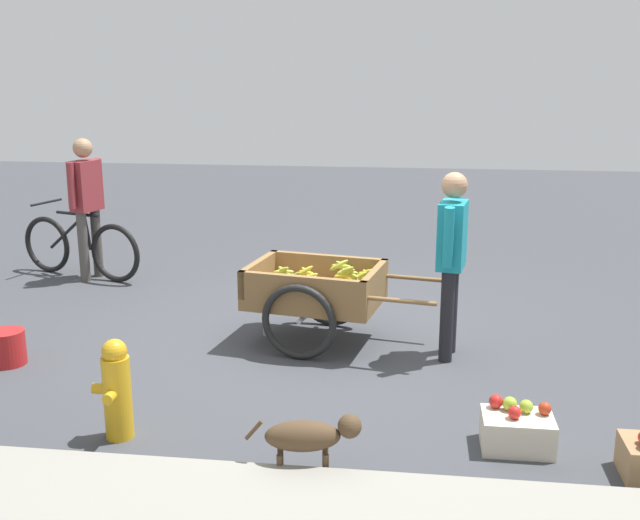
{
  "coord_description": "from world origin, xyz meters",
  "views": [
    {
      "loc": [
        -0.75,
        6.04,
        2.32
      ],
      "look_at": [
        0.03,
        -0.04,
        0.75
      ],
      "focal_mm": 42.15,
      "sensor_mm": 36.0,
      "label": 1
    }
  ],
  "objects_px": {
    "vendor_person": "(452,250)",
    "fire_hydrant": "(117,389)",
    "fruit_cart": "(317,293)",
    "plastic_bucket": "(7,347)",
    "cyclist_person": "(86,196)",
    "dog": "(310,436)",
    "bicycle": "(80,247)",
    "mixed_fruit_crate": "(517,430)"
  },
  "relations": [
    {
      "from": "cyclist_person",
      "to": "fire_hydrant",
      "type": "distance_m",
      "value": 4.05
    },
    {
      "from": "fruit_cart",
      "to": "fire_hydrant",
      "type": "xyz_separation_m",
      "value": [
        1.04,
        1.9,
        -0.11
      ]
    },
    {
      "from": "fruit_cart",
      "to": "mixed_fruit_crate",
      "type": "relative_size",
      "value": 4.0
    },
    {
      "from": "bicycle",
      "to": "cyclist_person",
      "type": "height_order",
      "value": "cyclist_person"
    },
    {
      "from": "plastic_bucket",
      "to": "mixed_fruit_crate",
      "type": "bearing_deg",
      "value": 167.12
    },
    {
      "from": "dog",
      "to": "fire_hydrant",
      "type": "bearing_deg",
      "value": -14.89
    },
    {
      "from": "bicycle",
      "to": "dog",
      "type": "bearing_deg",
      "value": 128.78
    },
    {
      "from": "fire_hydrant",
      "to": "dog",
      "type": "bearing_deg",
      "value": 165.11
    },
    {
      "from": "fruit_cart",
      "to": "mixed_fruit_crate",
      "type": "xyz_separation_m",
      "value": [
        -1.5,
        1.72,
        -0.31
      ]
    },
    {
      "from": "dog",
      "to": "vendor_person",
      "type": "bearing_deg",
      "value": -112.89
    },
    {
      "from": "fire_hydrant",
      "to": "plastic_bucket",
      "type": "height_order",
      "value": "fire_hydrant"
    },
    {
      "from": "fruit_cart",
      "to": "fire_hydrant",
      "type": "height_order",
      "value": "fruit_cart"
    },
    {
      "from": "vendor_person",
      "to": "dog",
      "type": "bearing_deg",
      "value": 67.11
    },
    {
      "from": "dog",
      "to": "bicycle",
      "type": "bearing_deg",
      "value": -51.22
    },
    {
      "from": "vendor_person",
      "to": "fire_hydrant",
      "type": "xyz_separation_m",
      "value": [
        2.16,
        1.7,
        -0.58
      ]
    },
    {
      "from": "bicycle",
      "to": "fire_hydrant",
      "type": "distance_m",
      "value": 4.11
    },
    {
      "from": "fruit_cart",
      "to": "plastic_bucket",
      "type": "distance_m",
      "value": 2.56
    },
    {
      "from": "bicycle",
      "to": "plastic_bucket",
      "type": "height_order",
      "value": "bicycle"
    },
    {
      "from": "bicycle",
      "to": "plastic_bucket",
      "type": "bearing_deg",
      "value": 101.89
    },
    {
      "from": "plastic_bucket",
      "to": "mixed_fruit_crate",
      "type": "height_order",
      "value": "mixed_fruit_crate"
    },
    {
      "from": "fruit_cart",
      "to": "bicycle",
      "type": "distance_m",
      "value": 3.42
    },
    {
      "from": "dog",
      "to": "mixed_fruit_crate",
      "type": "relative_size",
      "value": 1.52
    },
    {
      "from": "vendor_person",
      "to": "mixed_fruit_crate",
      "type": "xyz_separation_m",
      "value": [
        -0.38,
        1.52,
        -0.79
      ]
    },
    {
      "from": "mixed_fruit_crate",
      "to": "fire_hydrant",
      "type": "bearing_deg",
      "value": 4.08
    },
    {
      "from": "fruit_cart",
      "to": "dog",
      "type": "bearing_deg",
      "value": 96.51
    },
    {
      "from": "bicycle",
      "to": "cyclist_person",
      "type": "relative_size",
      "value": 1.01
    },
    {
      "from": "plastic_bucket",
      "to": "cyclist_person",
      "type": "bearing_deg",
      "value": -81.08
    },
    {
      "from": "vendor_person",
      "to": "plastic_bucket",
      "type": "xyz_separation_m",
      "value": [
        3.52,
        0.63,
        -0.77
      ]
    },
    {
      "from": "fire_hydrant",
      "to": "plastic_bucket",
      "type": "relative_size",
      "value": 2.34
    },
    {
      "from": "vendor_person",
      "to": "fire_hydrant",
      "type": "relative_size",
      "value": 2.29
    },
    {
      "from": "vendor_person",
      "to": "bicycle",
      "type": "xyz_separation_m",
      "value": [
        4.06,
        -1.94,
        -0.56
      ]
    },
    {
      "from": "fruit_cart",
      "to": "cyclist_person",
      "type": "distance_m",
      "value": 3.31
    },
    {
      "from": "dog",
      "to": "fire_hydrant",
      "type": "relative_size",
      "value": 1.0
    },
    {
      "from": "cyclist_person",
      "to": "fire_hydrant",
      "type": "relative_size",
      "value": 2.36
    },
    {
      "from": "fruit_cart",
      "to": "mixed_fruit_crate",
      "type": "distance_m",
      "value": 2.3
    },
    {
      "from": "cyclist_person",
      "to": "dog",
      "type": "xyz_separation_m",
      "value": [
        -3.05,
        3.94,
        -0.67
      ]
    },
    {
      "from": "cyclist_person",
      "to": "dog",
      "type": "relative_size",
      "value": 2.36
    },
    {
      "from": "fruit_cart",
      "to": "plastic_bucket",
      "type": "relative_size",
      "value": 6.15
    },
    {
      "from": "bicycle",
      "to": "plastic_bucket",
      "type": "relative_size",
      "value": 5.59
    },
    {
      "from": "dog",
      "to": "plastic_bucket",
      "type": "distance_m",
      "value": 3.02
    },
    {
      "from": "fire_hydrant",
      "to": "plastic_bucket",
      "type": "xyz_separation_m",
      "value": [
        1.36,
        -1.07,
        -0.19
      ]
    },
    {
      "from": "fruit_cart",
      "to": "cyclist_person",
      "type": "bearing_deg",
      "value": -31.12
    }
  ]
}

